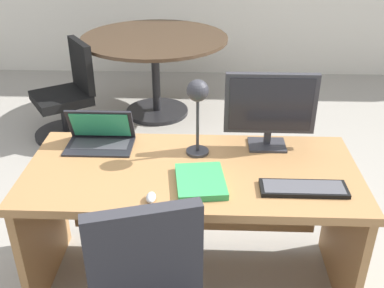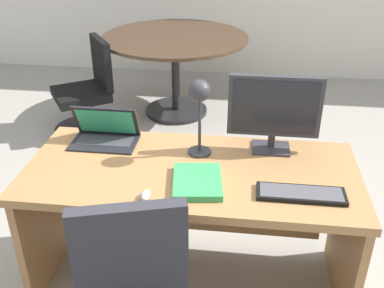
{
  "view_description": "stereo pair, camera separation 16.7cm",
  "coord_description": "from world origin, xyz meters",
  "px_view_note": "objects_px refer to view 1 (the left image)",
  "views": [
    {
      "loc": [
        0.08,
        -1.92,
        1.93
      ],
      "look_at": [
        0.0,
        0.04,
        0.87
      ],
      "focal_mm": 42.23,
      "sensor_mm": 36.0,
      "label": 1
    },
    {
      "loc": [
        0.24,
        -1.91,
        1.93
      ],
      "look_at": [
        0.0,
        0.04,
        0.87
      ],
      "focal_mm": 42.23,
      "sensor_mm": 36.0,
      "label": 2
    }
  ],
  "objects_px": {
    "desk_lamp": "(198,101)",
    "meeting_table": "(155,56)",
    "monitor": "(270,106)",
    "laptop": "(100,134)",
    "desk": "(192,197)",
    "keyboard": "(304,188)",
    "mouse": "(151,197)",
    "book": "(201,181)",
    "meeting_chair_near": "(68,100)"
  },
  "relations": [
    {
      "from": "book",
      "to": "meeting_table",
      "type": "distance_m",
      "value": 2.48
    },
    {
      "from": "desk_lamp",
      "to": "book",
      "type": "height_order",
      "value": "desk_lamp"
    },
    {
      "from": "desk",
      "to": "mouse",
      "type": "relative_size",
      "value": 21.41
    },
    {
      "from": "keyboard",
      "to": "desk_lamp",
      "type": "xyz_separation_m",
      "value": [
        -0.5,
        0.31,
        0.3
      ]
    },
    {
      "from": "monitor",
      "to": "book",
      "type": "height_order",
      "value": "monitor"
    },
    {
      "from": "meeting_table",
      "to": "mouse",
      "type": "bearing_deg",
      "value": -83.92
    },
    {
      "from": "desk",
      "to": "desk_lamp",
      "type": "height_order",
      "value": "desk_lamp"
    },
    {
      "from": "desk",
      "to": "laptop",
      "type": "bearing_deg",
      "value": 158.88
    },
    {
      "from": "desk_lamp",
      "to": "meeting_table",
      "type": "xyz_separation_m",
      "value": [
        -0.47,
        2.15,
        -0.45
      ]
    },
    {
      "from": "monitor",
      "to": "book",
      "type": "bearing_deg",
      "value": -132.29
    },
    {
      "from": "monitor",
      "to": "desk",
      "type": "bearing_deg",
      "value": -152.68
    },
    {
      "from": "desk_lamp",
      "to": "meeting_table",
      "type": "bearing_deg",
      "value": 102.29
    },
    {
      "from": "keyboard",
      "to": "mouse",
      "type": "bearing_deg",
      "value": -171.2
    },
    {
      "from": "book",
      "to": "meeting_chair_near",
      "type": "distance_m",
      "value": 2.32
    },
    {
      "from": "book",
      "to": "meeting_chair_near",
      "type": "xyz_separation_m",
      "value": [
        -1.23,
        1.93,
        -0.42
      ]
    },
    {
      "from": "laptop",
      "to": "meeting_chair_near",
      "type": "xyz_separation_m",
      "value": [
        -0.67,
        1.55,
        -0.47
      ]
    },
    {
      "from": "keyboard",
      "to": "meeting_table",
      "type": "xyz_separation_m",
      "value": [
        -0.97,
        2.46,
        -0.15
      ]
    },
    {
      "from": "laptop",
      "to": "desk_lamp",
      "type": "height_order",
      "value": "desk_lamp"
    },
    {
      "from": "laptop",
      "to": "desk_lamp",
      "type": "distance_m",
      "value": 0.59
    },
    {
      "from": "laptop",
      "to": "book",
      "type": "relative_size",
      "value": 1.13
    },
    {
      "from": "laptop",
      "to": "meeting_table",
      "type": "relative_size",
      "value": 0.26
    },
    {
      "from": "desk_lamp",
      "to": "laptop",
      "type": "bearing_deg",
      "value": 169.05
    },
    {
      "from": "desk_lamp",
      "to": "meeting_table",
      "type": "relative_size",
      "value": 0.3
    },
    {
      "from": "keyboard",
      "to": "book",
      "type": "height_order",
      "value": "book"
    },
    {
      "from": "desk",
      "to": "laptop",
      "type": "height_order",
      "value": "laptop"
    },
    {
      "from": "monitor",
      "to": "meeting_chair_near",
      "type": "bearing_deg",
      "value": 135.82
    },
    {
      "from": "meeting_table",
      "to": "keyboard",
      "type": "bearing_deg",
      "value": -68.51
    },
    {
      "from": "monitor",
      "to": "laptop",
      "type": "xyz_separation_m",
      "value": [
        -0.91,
        -0.01,
        -0.17
      ]
    },
    {
      "from": "monitor",
      "to": "desk_lamp",
      "type": "distance_m",
      "value": 0.4
    },
    {
      "from": "desk",
      "to": "laptop",
      "type": "distance_m",
      "value": 0.61
    },
    {
      "from": "desk",
      "to": "monitor",
      "type": "xyz_separation_m",
      "value": [
        0.4,
        0.21,
        0.44
      ]
    },
    {
      "from": "mouse",
      "to": "desk_lamp",
      "type": "bearing_deg",
      "value": 64.94
    },
    {
      "from": "laptop",
      "to": "meeting_table",
      "type": "bearing_deg",
      "value": 88.21
    },
    {
      "from": "book",
      "to": "meeting_table",
      "type": "bearing_deg",
      "value": 101.45
    },
    {
      "from": "desk",
      "to": "keyboard",
      "type": "bearing_deg",
      "value": -22.41
    },
    {
      "from": "keyboard",
      "to": "book",
      "type": "relative_size",
      "value": 1.26
    },
    {
      "from": "monitor",
      "to": "mouse",
      "type": "height_order",
      "value": "monitor"
    },
    {
      "from": "desk",
      "to": "book",
      "type": "xyz_separation_m",
      "value": [
        0.05,
        -0.18,
        0.22
      ]
    },
    {
      "from": "desk",
      "to": "meeting_table",
      "type": "height_order",
      "value": "meeting_table"
    },
    {
      "from": "book",
      "to": "mouse",
      "type": "bearing_deg",
      "value": -146.96
    },
    {
      "from": "keyboard",
      "to": "meeting_table",
      "type": "relative_size",
      "value": 0.29
    },
    {
      "from": "monitor",
      "to": "meeting_table",
      "type": "height_order",
      "value": "monitor"
    },
    {
      "from": "laptop",
      "to": "meeting_chair_near",
      "type": "relative_size",
      "value": 0.42
    },
    {
      "from": "desk",
      "to": "meeting_table",
      "type": "distance_m",
      "value": 2.28
    },
    {
      "from": "desk",
      "to": "desk_lamp",
      "type": "relative_size",
      "value": 3.97
    },
    {
      "from": "desk",
      "to": "desk_lamp",
      "type": "distance_m",
      "value": 0.52
    },
    {
      "from": "laptop",
      "to": "monitor",
      "type": "bearing_deg",
      "value": 0.68
    },
    {
      "from": "keyboard",
      "to": "meeting_chair_near",
      "type": "bearing_deg",
      "value": 131.02
    },
    {
      "from": "desk",
      "to": "meeting_chair_near",
      "type": "relative_size",
      "value": 1.94
    },
    {
      "from": "monitor",
      "to": "laptop",
      "type": "relative_size",
      "value": 1.33
    }
  ]
}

